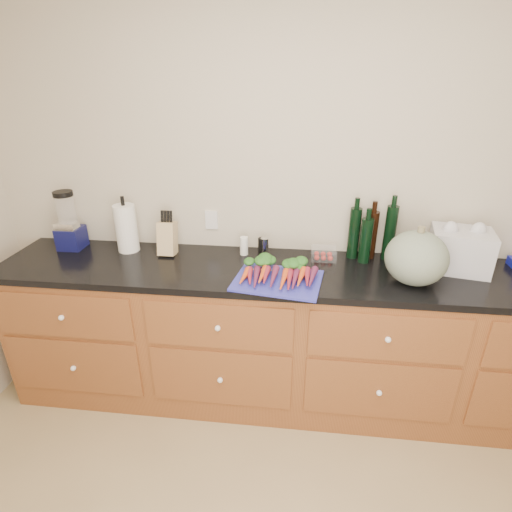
# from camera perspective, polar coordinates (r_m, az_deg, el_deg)

# --- Properties ---
(wall_back) EXTENTS (4.10, 0.05, 2.60)m
(wall_back) POSITION_cam_1_polar(r_m,az_deg,el_deg) (2.51, 7.24, 8.72)
(wall_back) COLOR beige
(wall_back) RESTS_ON ground
(cabinets) EXTENTS (3.60, 0.64, 0.90)m
(cabinets) POSITION_cam_1_polar(r_m,az_deg,el_deg) (2.58, 6.24, -11.80)
(cabinets) COLOR brown
(cabinets) RESTS_ON ground
(countertop) EXTENTS (3.64, 0.62, 0.04)m
(countertop) POSITION_cam_1_polar(r_m,az_deg,el_deg) (2.34, 6.76, -2.42)
(countertop) COLOR black
(countertop) RESTS_ON cabinets
(cutting_board) EXTENTS (0.51, 0.42, 0.01)m
(cutting_board) POSITION_cam_1_polar(r_m,az_deg,el_deg) (2.19, 3.12, -3.52)
(cutting_board) COLOR #2C2FA3
(cutting_board) RESTS_ON countertop
(carrots) EXTENTS (0.41, 0.30, 0.06)m
(carrots) POSITION_cam_1_polar(r_m,az_deg,el_deg) (2.21, 3.20, -2.36)
(carrots) COLOR #E54D1A
(carrots) RESTS_ON cutting_board
(squash) EXTENTS (0.33, 0.33, 0.29)m
(squash) POSITION_cam_1_polar(r_m,az_deg,el_deg) (2.28, 21.91, -0.28)
(squash) COLOR #5C6B5A
(squash) RESTS_ON countertop
(blender_appliance) EXTENTS (0.15, 0.15, 0.38)m
(blender_appliance) POSITION_cam_1_polar(r_m,az_deg,el_deg) (2.82, -25.20, 4.19)
(blender_appliance) COLOR #0E1043
(blender_appliance) RESTS_ON countertop
(paper_towel) EXTENTS (0.13, 0.13, 0.30)m
(paper_towel) POSITION_cam_1_polar(r_m,az_deg,el_deg) (2.65, -18.03, 3.79)
(paper_towel) COLOR white
(paper_towel) RESTS_ON countertop
(knife_block) EXTENTS (0.10, 0.10, 0.21)m
(knife_block) POSITION_cam_1_polar(r_m,az_deg,el_deg) (2.55, -12.53, 2.48)
(knife_block) COLOR tan
(knife_block) RESTS_ON countertop
(grinder_salt) EXTENTS (0.05, 0.05, 0.12)m
(grinder_salt) POSITION_cam_1_polar(r_m,az_deg,el_deg) (2.49, -1.73, 1.46)
(grinder_salt) COLOR white
(grinder_salt) RESTS_ON countertop
(grinder_pepper) EXTENTS (0.05, 0.05, 0.12)m
(grinder_pepper) POSITION_cam_1_polar(r_m,az_deg,el_deg) (2.48, 0.83, 1.34)
(grinder_pepper) COLOR black
(grinder_pepper) RESTS_ON countertop
(canister_chrome) EXTENTS (0.05, 0.05, 0.12)m
(canister_chrome) POSITION_cam_1_polar(r_m,az_deg,el_deg) (2.48, 1.26, 1.32)
(canister_chrome) COLOR silver
(canister_chrome) RESTS_ON countertop
(tomato_box) EXTENTS (0.15, 0.12, 0.07)m
(tomato_box) POSITION_cam_1_polar(r_m,az_deg,el_deg) (2.48, 9.62, 0.36)
(tomato_box) COLOR white
(tomato_box) RESTS_ON countertop
(bottles) EXTENTS (0.28, 0.14, 0.34)m
(bottles) POSITION_cam_1_polar(r_m,az_deg,el_deg) (2.50, 16.05, 2.87)
(bottles) COLOR black
(bottles) RESTS_ON countertop
(grocery_bag) EXTENTS (0.37, 0.32, 0.24)m
(grocery_bag) POSITION_cam_1_polar(r_m,az_deg,el_deg) (2.56, 27.10, 0.76)
(grocery_bag) COLOR silver
(grocery_bag) RESTS_ON countertop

